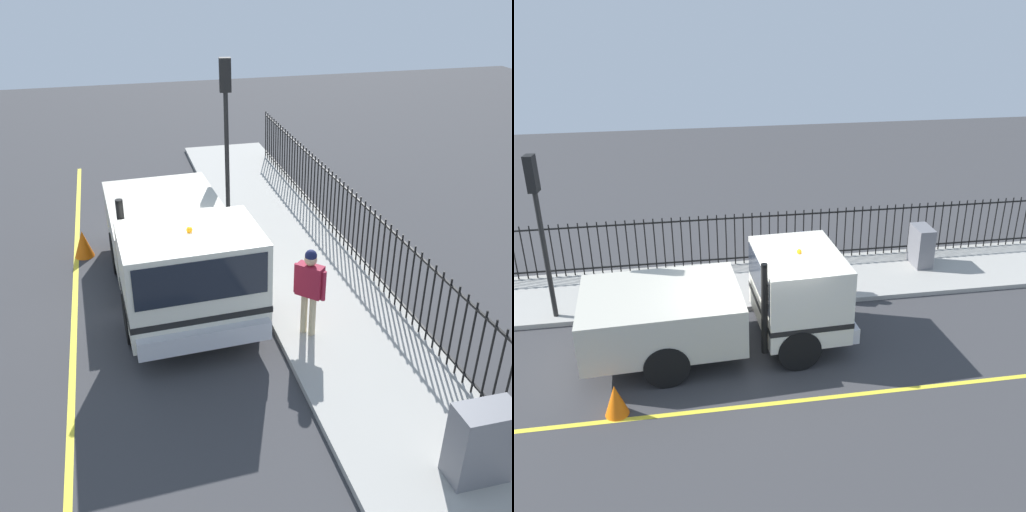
% 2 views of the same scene
% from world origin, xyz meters
% --- Properties ---
extents(ground_plane, '(48.34, 48.34, 0.00)m').
position_xyz_m(ground_plane, '(0.00, 0.00, 0.00)').
color(ground_plane, '#38383A').
rests_on(ground_plane, ground).
extents(sidewalk_slab, '(2.82, 21.97, 0.13)m').
position_xyz_m(sidewalk_slab, '(3.21, 0.00, 0.06)').
color(sidewalk_slab, '#A3A099').
rests_on(sidewalk_slab, ground).
extents(lane_marking, '(0.12, 19.78, 0.01)m').
position_xyz_m(lane_marking, '(-1.96, 0.00, 0.00)').
color(lane_marking, yellow).
rests_on(lane_marking, ground).
extents(work_truck, '(2.76, 6.03, 2.57)m').
position_xyz_m(work_truck, '(0.24, 0.51, 1.22)').
color(work_truck, silver).
rests_on(work_truck, ground).
extents(worker_standing, '(0.51, 0.51, 1.76)m').
position_xyz_m(worker_standing, '(2.38, -1.42, 1.20)').
color(worker_standing, maroon).
rests_on(worker_standing, sidewalk_slab).
extents(iron_fence, '(0.04, 18.71, 1.58)m').
position_xyz_m(iron_fence, '(4.44, -0.00, 0.93)').
color(iron_fence, black).
rests_on(iron_fence, sidewalk_slab).
extents(traffic_light_near, '(0.32, 0.25, 4.09)m').
position_xyz_m(traffic_light_near, '(2.16, 4.91, 3.03)').
color(traffic_light_near, black).
rests_on(traffic_light_near, sidewalk_slab).
extents(utility_cabinet, '(0.85, 0.48, 1.17)m').
position_xyz_m(utility_cabinet, '(3.52, -5.26, 0.71)').
color(utility_cabinet, slate).
rests_on(utility_cabinet, sidewalk_slab).
extents(traffic_cone, '(0.47, 0.47, 0.67)m').
position_xyz_m(traffic_cone, '(-1.76, 3.16, 0.33)').
color(traffic_cone, orange).
rests_on(traffic_cone, ground).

